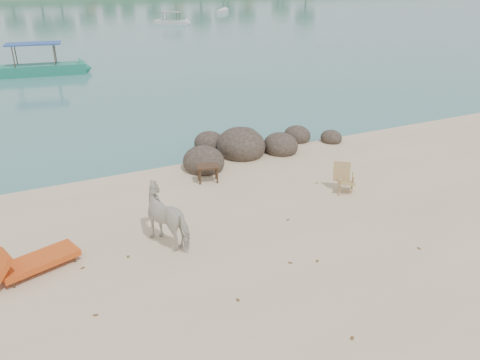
% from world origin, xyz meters
% --- Properties ---
extents(water, '(400.00, 400.00, 0.00)m').
position_xyz_m(water, '(0.00, 90.00, 0.00)').
color(water, '#3A7274').
rests_on(water, ground).
extents(boulders, '(6.48, 3.15, 1.29)m').
position_xyz_m(boulders, '(2.21, 6.02, 0.24)').
color(boulders, '#2F281F').
rests_on(boulders, ground).
extents(cow, '(1.36, 1.79, 1.37)m').
position_xyz_m(cow, '(-2.04, 1.43, 0.69)').
color(cow, beige).
rests_on(cow, ground).
extents(side_table, '(0.75, 0.58, 0.53)m').
position_xyz_m(side_table, '(0.07, 4.26, 0.27)').
color(side_table, black).
rests_on(side_table, ground).
extents(lounge_chair, '(2.19, 1.34, 0.62)m').
position_xyz_m(lounge_chair, '(-5.01, 1.54, 0.31)').
color(lounge_chair, red).
rests_on(lounge_chair, ground).
extents(deck_chair, '(0.79, 0.80, 0.85)m').
position_xyz_m(deck_chair, '(3.47, 1.82, 0.43)').
color(deck_chair, tan).
rests_on(deck_chair, ground).
extents(boat_near, '(6.68, 2.34, 3.18)m').
position_xyz_m(boat_near, '(-3.50, 24.24, 1.59)').
color(boat_near, '#1D7962').
rests_on(boat_near, water).
extents(boat_mid, '(4.38, 4.00, 2.38)m').
position_xyz_m(boat_mid, '(13.40, 49.29, 1.19)').
color(boat_mid, silver).
rests_on(boat_mid, water).
extents(boat_far, '(3.68, 4.65, 0.57)m').
position_xyz_m(boat_far, '(25.88, 62.40, 0.28)').
color(boat_far, silver).
rests_on(boat_far, water).
extents(dead_leaves, '(7.44, 5.99, 0.00)m').
position_xyz_m(dead_leaves, '(-0.52, -0.18, 0.00)').
color(dead_leaves, brown).
rests_on(dead_leaves, ground).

